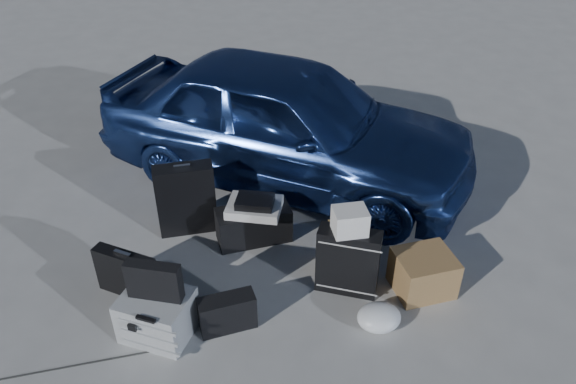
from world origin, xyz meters
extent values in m
plane|color=#9F9E9A|center=(0.00, 0.00, 0.00)|extent=(60.00, 60.00, 0.00)
imported|color=navy|center=(0.11, 2.10, 0.62)|extent=(3.92, 2.55, 1.24)
cube|color=#A0A3A5|center=(-0.63, -0.04, 0.17)|extent=(0.55, 0.49, 0.34)
cube|color=black|center=(-0.62, -0.03, 0.48)|extent=(0.39, 0.14, 0.29)
cube|color=black|center=(-0.96, 0.33, 0.20)|extent=(0.51, 0.27, 0.39)
cube|color=black|center=(-0.68, 1.16, 0.33)|extent=(0.53, 0.32, 0.65)
cube|color=black|center=(0.71, 0.50, 0.28)|extent=(0.49, 0.25, 0.56)
cube|color=silver|center=(0.70, 0.50, 0.66)|extent=(0.28, 0.25, 0.19)
cube|color=black|center=(-0.09, 1.05, 0.16)|extent=(0.68, 0.47, 0.31)
cube|color=silver|center=(-0.07, 1.04, 0.35)|extent=(0.47, 0.37, 0.08)
cube|color=black|center=(-0.06, 1.03, 0.42)|extent=(0.32, 0.24, 0.07)
cube|color=#9D7D44|center=(0.70, 0.72, 0.21)|extent=(0.33, 0.21, 0.42)
cube|color=olive|center=(1.29, 0.54, 0.16)|extent=(0.53, 0.50, 0.32)
ellipsoid|color=silver|center=(0.94, 0.13, 0.09)|extent=(0.38, 0.35, 0.18)
cube|color=black|center=(-0.15, 0.04, 0.14)|extent=(0.43, 0.30, 0.28)
camera|label=1|loc=(0.49, -2.74, 3.11)|focal=35.00mm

